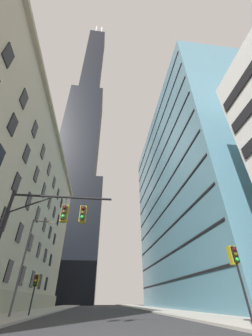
{
  "coord_description": "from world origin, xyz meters",
  "views": [
    {
      "loc": [
        -1.03,
        -8.41,
        1.23
      ],
      "look_at": [
        3.19,
        26.05,
        24.13
      ],
      "focal_mm": 21.58,
      "sensor_mm": 36.0,
      "label": 1
    }
  ],
  "objects": [
    {
      "name": "traffic_signal_mast",
      "position": [
        -4.26,
        3.97,
        5.01
      ],
      "size": [
        6.39,
        0.63,
        6.95
      ],
      "color": "black",
      "rests_on": "sidewalk_left"
    },
    {
      "name": "street_lamppost",
      "position": [
        -7.78,
        13.04,
        4.94
      ],
      "size": [
        2.13,
        0.32,
        8.13
      ],
      "color": "#47474C",
      "rests_on": "sidewalk_left"
    },
    {
      "name": "glass_office_midrise",
      "position": [
        18.08,
        30.71,
        21.56
      ],
      "size": [
        14.27,
        43.26,
        43.13
      ],
      "color": "teal",
      "rests_on": "ground"
    },
    {
      "name": "dark_skyscraper",
      "position": [
        -15.82,
        81.45,
        66.45
      ],
      "size": [
        28.08,
        28.08,
        221.82
      ],
      "color": "black",
      "rests_on": "ground"
    },
    {
      "name": "traffic_light_far_left",
      "position": [
        -6.95,
        14.74,
        2.7
      ],
      "size": [
        0.4,
        0.63,
        3.23
      ],
      "color": "black",
      "rests_on": "sidewalk_left"
    },
    {
      "name": "traffic_light_near_right",
      "position": [
        7.09,
        3.88,
        3.32
      ],
      "size": [
        0.4,
        0.63,
        3.94
      ],
      "color": "black",
      "rests_on": "sidewalk_right"
    }
  ]
}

